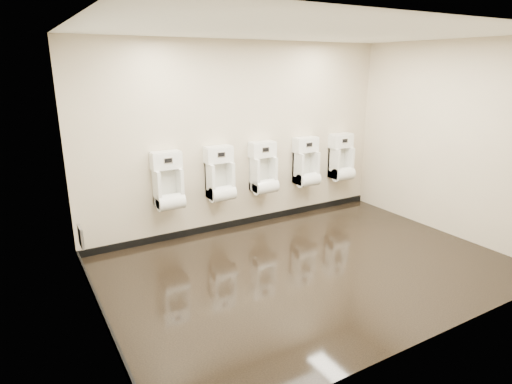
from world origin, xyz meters
TOP-DOWN VIEW (x-y plane):
  - ground at (0.00, 0.00)m, footprint 5.00×3.50m
  - ceiling at (0.00, 0.00)m, footprint 5.00×3.50m
  - back_wall at (0.00, 1.75)m, footprint 5.00×0.02m
  - front_wall at (0.00, -1.75)m, footprint 5.00×0.02m
  - left_wall at (-2.50, 0.00)m, footprint 0.02×3.50m
  - right_wall at (2.50, 0.00)m, footprint 0.02×3.50m
  - tile_overlay_left at (-2.50, 0.00)m, footprint 0.01×3.50m
  - skirting_back at (0.00, 1.74)m, footprint 5.00×0.02m
  - skirting_left at (-2.49, 0.00)m, footprint 0.02×3.50m
  - access_panel at (-2.48, 1.20)m, footprint 0.04×0.25m
  - urinal_0 at (-1.24, 1.61)m, footprint 0.42×0.32m
  - urinal_1 at (-0.45, 1.61)m, footprint 0.42×0.32m
  - urinal_2 at (0.30, 1.61)m, footprint 0.42×0.32m
  - urinal_3 at (1.12, 1.61)m, footprint 0.42×0.32m
  - urinal_4 at (1.87, 1.61)m, footprint 0.42×0.32m

SIDE VIEW (x-z plane):
  - ground at x=0.00m, z-range 0.00..0.00m
  - skirting_back at x=0.00m, z-range 0.00..0.10m
  - skirting_left at x=-2.49m, z-range 0.00..0.10m
  - access_panel at x=-2.48m, z-range 0.38..0.62m
  - urinal_0 at x=-1.24m, z-range 0.47..1.25m
  - urinal_1 at x=-0.45m, z-range 0.47..1.25m
  - urinal_2 at x=0.30m, z-range 0.47..1.25m
  - urinal_3 at x=1.12m, z-range 0.47..1.25m
  - urinal_4 at x=1.87m, z-range 0.47..1.25m
  - back_wall at x=0.00m, z-range 0.00..2.80m
  - front_wall at x=0.00m, z-range 0.00..2.80m
  - left_wall at x=-2.50m, z-range 0.00..2.80m
  - right_wall at x=2.50m, z-range 0.00..2.80m
  - tile_overlay_left at x=-2.50m, z-range 0.00..2.80m
  - ceiling at x=0.00m, z-range 2.80..2.80m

